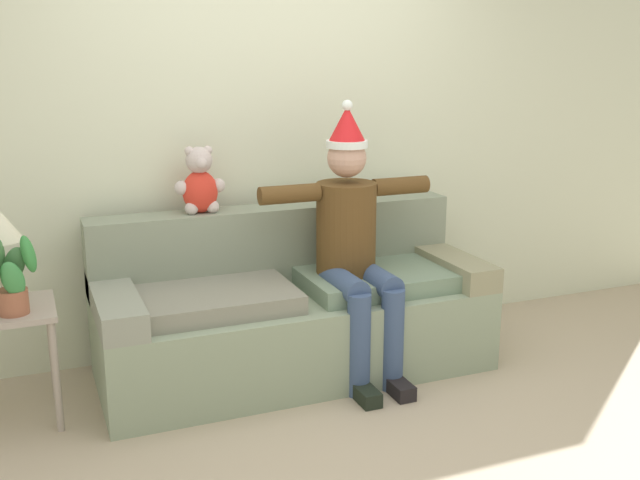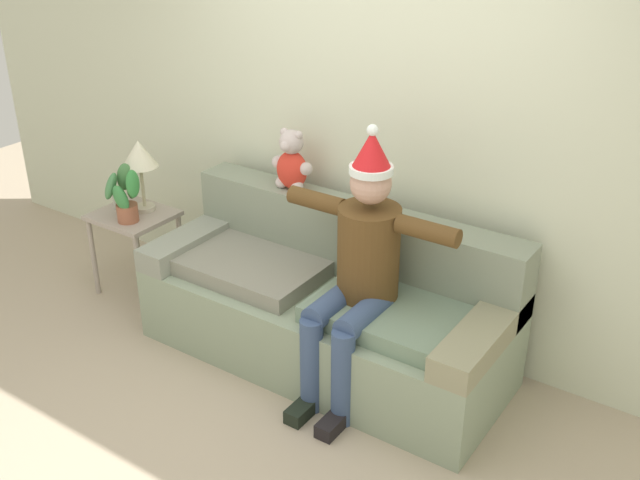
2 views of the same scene
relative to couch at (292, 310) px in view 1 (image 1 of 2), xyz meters
name	(u,v)px [view 1 (image 1 of 2)]	position (x,y,z in m)	size (l,w,h in m)	color
ground_plane	(369,452)	(0.00, -1.04, -0.35)	(10.00, 10.00, 0.00)	tan
back_wall	(261,128)	(0.00, 0.51, 1.00)	(7.00, 0.10, 2.70)	beige
couch	(292,310)	(0.00, 0.00, 0.00)	(2.20, 0.87, 0.91)	gray
person_seated	(353,238)	(0.31, -0.17, 0.44)	(1.02, 0.77, 1.55)	#54391A
teddy_bear	(200,183)	(-0.45, 0.26, 0.73)	(0.29, 0.17, 0.38)	red
side_table	(2,329)	(-1.53, -0.09, 0.14)	(0.51, 0.45, 0.60)	#A4968A
potted_plant	(10,276)	(-1.47, -0.19, 0.43)	(0.27, 0.27, 0.39)	#99573D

